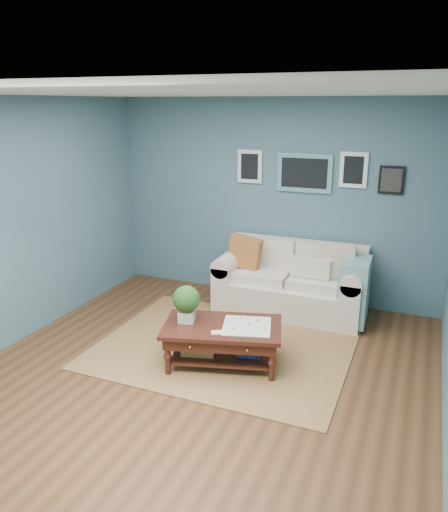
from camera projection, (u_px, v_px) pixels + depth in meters
The scene contains 4 objects.
room_shell at pixel (197, 246), 4.57m from camera, with size 5.00×5.02×2.70m.
area_rug at pixel (224, 347), 5.58m from camera, with size 2.73×2.18×0.01m, color brown.
loveseat at pixel (298, 283), 6.42m from camera, with size 1.93×0.87×0.99m.
coffee_table at pixel (216, 331), 5.12m from camera, with size 1.34×1.00×0.84m.
Camera 1 is at (1.92, -3.91, 2.62)m, focal length 35.00 mm.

